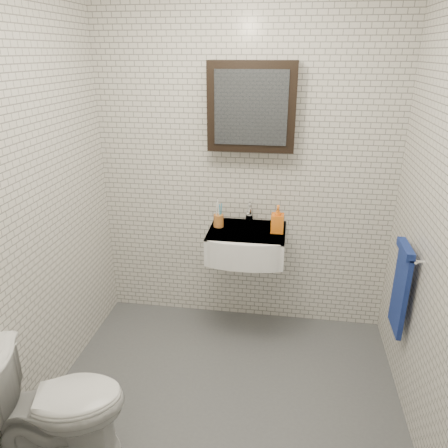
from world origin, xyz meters
TOP-DOWN VIEW (x-y plane):
  - ground at (0.00, 0.00)m, footprint 2.20×2.00m
  - room_shell at (0.00, 0.00)m, footprint 2.22×2.02m
  - washbasin at (0.05, 0.73)m, footprint 0.55×0.50m
  - faucet at (0.05, 0.93)m, footprint 0.06×0.20m
  - mirror_cabinet at (0.05, 0.93)m, footprint 0.60×0.15m
  - towel_rail at (1.04, 0.35)m, footprint 0.09×0.30m
  - toothbrush_cup at (-0.16, 0.82)m, footprint 0.09×0.09m
  - soap_bottle at (0.27, 0.78)m, footprint 0.09×0.09m
  - toilet at (-0.80, -0.53)m, footprint 0.78×0.58m

SIDE VIEW (x-z plane):
  - ground at x=0.00m, z-range 0.00..0.01m
  - toilet at x=-0.80m, z-range 0.00..0.71m
  - towel_rail at x=1.04m, z-range 0.43..1.01m
  - washbasin at x=0.05m, z-range 0.66..0.86m
  - toothbrush_cup at x=-0.16m, z-range 0.80..1.00m
  - faucet at x=0.05m, z-range 0.84..0.99m
  - soap_bottle at x=0.27m, z-range 0.85..1.05m
  - room_shell at x=0.00m, z-range 0.21..2.72m
  - mirror_cabinet at x=0.05m, z-range 1.40..2.00m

